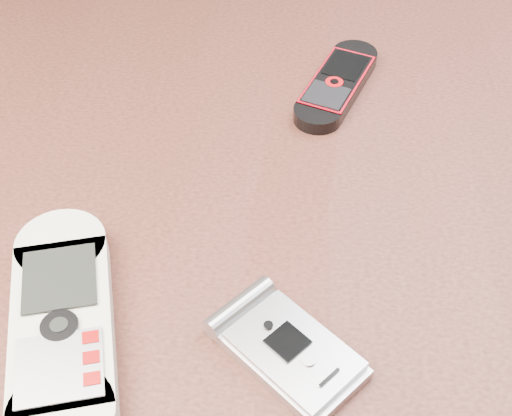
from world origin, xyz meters
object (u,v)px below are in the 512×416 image
Objects in this scene: table at (250,308)px; nokia_black_red at (337,84)px; nokia_white at (62,326)px; motorola_razr at (290,351)px.

nokia_black_red is at bearing 66.62° from table.
table is 0.20m from nokia_black_red.
nokia_white is at bearing -101.70° from nokia_black_red.
table is at bearing -91.26° from nokia_black_red.
nokia_white is at bearing 129.54° from motorola_razr.
table is 0.16m from motorola_razr.
nokia_black_red is at bearing 35.74° from motorola_razr.
motorola_razr is (-0.04, -0.26, 0.00)m from nokia_black_red.
nokia_white reaches higher than nokia_black_red.
motorola_razr is at bearing -75.53° from nokia_black_red.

